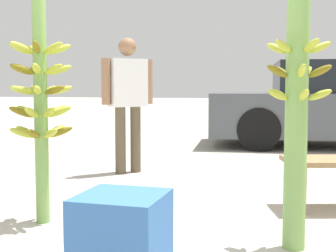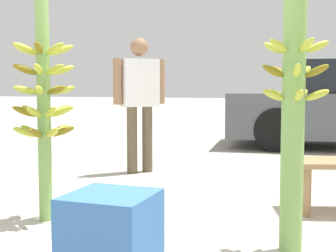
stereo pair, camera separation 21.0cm
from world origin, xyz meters
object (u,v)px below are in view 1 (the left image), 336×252
object	(u,v)px
banana_stalk_left	(41,98)
banana_stalk_center	(296,109)
vendor_person	(128,94)
produce_crate	(122,236)

from	to	relation	value
banana_stalk_left	banana_stalk_center	xyz separation A→B (m)	(1.77, -0.07, -0.05)
vendor_person	produce_crate	distance (m)	3.07
banana_stalk_left	vendor_person	world-z (taller)	banana_stalk_left
banana_stalk_center	produce_crate	size ratio (longest dim) A/B	3.80
produce_crate	vendor_person	bearing A→B (deg)	110.34
vendor_person	produce_crate	size ratio (longest dim) A/B	3.55
banana_stalk_left	produce_crate	bearing A→B (deg)	-39.49
banana_stalk_left	banana_stalk_center	bearing A→B (deg)	-2.12
banana_stalk_center	vendor_person	world-z (taller)	banana_stalk_center
vendor_person	produce_crate	xyz separation A→B (m)	(1.04, -2.80, -0.70)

